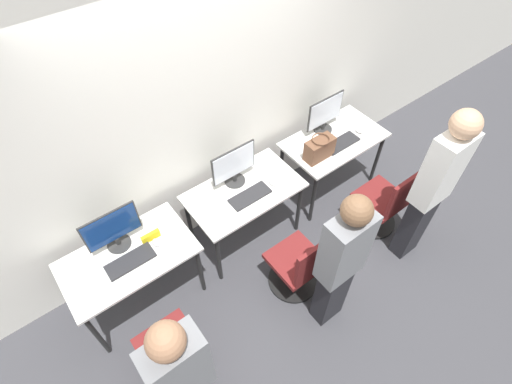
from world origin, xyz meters
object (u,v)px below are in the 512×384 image
Objects in this scene: keyboard_left at (130,261)px; person_center at (341,262)px; monitor_left at (113,230)px; office_chair_left at (174,355)px; keyboard_center at (250,196)px; monitor_right at (325,114)px; office_chair_right at (383,205)px; person_left at (183,378)px; mouse_center at (273,183)px; office_chair_center at (299,267)px; mouse_left at (156,243)px; mouse_right at (359,131)px; person_right at (434,186)px; keyboard_right at (341,143)px; handbag at (319,148)px; monitor_center at (234,166)px.

keyboard_left is 1.65m from person_center.
monitor_left reaches higher than office_chair_left.
keyboard_center is at bearing -1.61° from keyboard_left.
monitor_right is 0.53× the size of office_chair_right.
person_center is at bearing -0.33° from person_left.
office_chair_right is (2.49, 0.38, -0.54)m from person_left.
keyboard_left is at bearing 178.52° from mouse_center.
person_left is at bearing -96.22° from keyboard_left.
monitor_right is (1.11, 0.95, 0.59)m from office_chair_center.
mouse_left is 0.89m from office_chair_left.
person_left is 1.37m from person_center.
mouse_right is 0.05× the size of person_right.
keyboard_right is (2.33, -0.24, -0.20)m from monitor_left.
mouse_left is 2.36m from mouse_right.
person_left is at bearing -164.97° from office_chair_center.
office_chair_center reaches higher than mouse_left.
office_chair_right is (1.15, 0.02, 0.00)m from office_chair_center.
keyboard_center is at bearing 28.14° from office_chair_left.
office_chair_left is 0.53× the size of person_center.
person_left is at bearing -96.64° from office_chair_left.
keyboard_right is at bearing -1.67° from mouse_left.
person_left is 2.48m from person_right.
person_right is at bearing 1.15° from person_center.
office_chair_center is at bearing 163.32° from person_right.
office_chair_center reaches higher than mouse_right.
person_left is (-0.12, -1.06, 0.14)m from keyboard_left.
person_left is 2.78m from monitor_right.
keyboard_center is (0.92, -0.06, -0.01)m from mouse_left.
mouse_left is at bearing 142.99° from office_chair_center.
handbag reaches higher than office_chair_center.
person_right is at bearing -103.25° from mouse_right.
person_center is 1.31m from office_chair_right.
monitor_center is 0.88m from handbag.
keyboard_center is 1.59m from person_right.
monitor_left reaches higher than office_chair_center.
monitor_right reaches higher than office_chair_left.
person_right is at bearing 0.34° from person_left.
person_center is at bearing -85.08° from office_chair_center.
mouse_left is at bearing -168.96° from monitor_center.
monitor_right is 0.34m from keyboard_right.
person_left reaches higher than monitor_center.
handbag is at bearing 0.17° from keyboard_center.
keyboard_left is at bearing 139.45° from person_center.
office_chair_right reaches higher than keyboard_center.
monitor_left and monitor_right have the same top height.
person_left is at bearing -171.30° from office_chair_right.
handbag is at bearing 53.76° from person_center.
keyboard_center is at bearing 179.10° from mouse_center.
person_right is (0.03, -1.02, 0.24)m from keyboard_right.
handbag is at bearing -139.11° from monitor_right.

